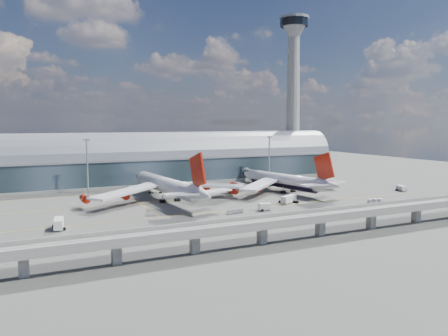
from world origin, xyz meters
name	(u,v)px	position (x,y,z in m)	size (l,w,h in m)	color
ground	(235,204)	(0.00, 0.00, 0.00)	(500.00, 500.00, 0.00)	#474744
taxi_lines	(213,196)	(0.00, 22.11, 0.01)	(200.00, 80.12, 0.01)	gold
terminal	(172,161)	(0.00, 77.99, 11.34)	(200.00, 30.00, 28.00)	#1E2C33
control_tower	(293,94)	(85.00, 83.00, 51.64)	(19.00, 19.00, 103.00)	gray
guideway	(320,218)	(0.00, -55.00, 5.29)	(220.00, 8.50, 7.20)	gray
floodlight_mast_left	(87,165)	(-50.00, 55.00, 13.63)	(3.00, 0.70, 25.70)	gray
floodlight_mast_right	(269,157)	(50.00, 55.00, 13.63)	(3.00, 0.70, 25.70)	gray
airliner_left	(168,186)	(-22.54, 18.30, 6.55)	(71.64, 75.29, 22.93)	white
airliner_right	(285,181)	(35.80, 17.35, 5.44)	(63.06, 65.98, 20.98)	white
jet_bridge_left	(152,179)	(-19.23, 53.12, 5.18)	(4.40, 28.00, 7.25)	gray
jet_bridge_right	(256,174)	(39.02, 51.18, 5.18)	(4.40, 32.00, 7.25)	gray
service_truck_0	(59,224)	(-69.13, -12.92, 1.72)	(3.75, 8.32, 3.33)	silver
service_truck_1	(265,207)	(4.33, -16.20, 1.39)	(5.14, 3.26, 2.76)	silver
service_truck_2	(289,199)	(21.24, -7.26, 1.66)	(8.98, 6.15, 3.18)	silver
service_truck_3	(401,188)	(88.96, -4.24, 1.34)	(3.39, 5.76, 2.61)	silver
service_truck_4	(239,186)	(21.60, 37.61, 1.35)	(2.97, 4.94, 2.68)	silver
service_truck_5	(135,189)	(-28.65, 50.72, 1.28)	(5.54, 3.66, 2.50)	silver
cargo_train_0	(235,211)	(-8.37, -15.99, 0.79)	(6.94, 2.44, 1.52)	gray
cargo_train_1	(416,206)	(59.91, -38.26, 0.93)	(10.84, 3.59, 1.79)	gray
cargo_train_2	(375,201)	(54.15, -22.44, 0.82)	(7.19, 2.84, 1.57)	gray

